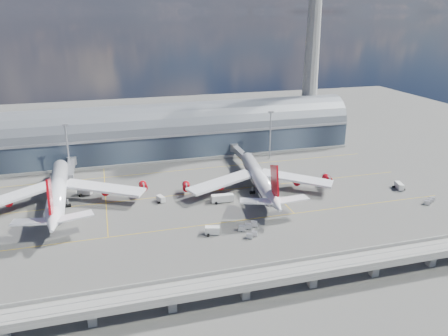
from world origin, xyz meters
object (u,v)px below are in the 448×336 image
object	(u,v)px
airliner_left	(57,191)
airliner_right	(259,179)
floodlight_mast_left	(68,149)
service_truck_4	(161,199)
floodlight_mast_right	(270,134)
service_truck_3	(399,186)
control_tower	(312,53)
cargo_train_2	(429,201)
service_truck_1	(212,230)
cargo_train_1	(248,226)
cargo_train_0	(252,235)
service_truck_2	(222,198)
service_truck_5	(85,192)

from	to	relation	value
airliner_left	airliner_right	size ratio (longest dim) A/B	1.08
floodlight_mast_left	service_truck_4	size ratio (longest dim) A/B	5.39
floodlight_mast_right	service_truck_3	xyz separation A→B (m)	(39.64, -54.52, -12.20)
control_tower	cargo_train_2	distance (m)	111.19
airliner_left	service_truck_1	xyz separation A→B (m)	(53.33, -39.38, -5.04)
service_truck_4	service_truck_1	bearing A→B (deg)	-87.77
airliner_right	service_truck_1	bearing A→B (deg)	-124.34
airliner_right	service_truck_4	bearing A→B (deg)	-172.74
service_truck_3	cargo_train_1	size ratio (longest dim) A/B	0.73
control_tower	cargo_train_1	world-z (taller)	control_tower
floodlight_mast_right	cargo_train_0	xyz separation A→B (m)	(-37.06, -78.36, -12.78)
floodlight_mast_left	service_truck_1	distance (m)	89.15
floodlight_mast_right	service_truck_4	world-z (taller)	floodlight_mast_right
cargo_train_0	cargo_train_2	world-z (taller)	cargo_train_2
control_tower	cargo_train_2	xyz separation A→B (m)	(7.22, -98.67, -50.77)
airliner_left	service_truck_3	size ratio (longest dim) A/B	12.11
service_truck_1	cargo_train_1	world-z (taller)	service_truck_1
control_tower	cargo_train_0	distance (m)	138.14
airliner_left	service_truck_3	xyz separation A→B (m)	(142.67, -21.30, -5.09)
service_truck_2	service_truck_4	xyz separation A→B (m)	(-24.20, 7.13, -0.43)
control_tower	service_truck_4	world-z (taller)	control_tower
service_truck_2	cargo_train_1	distance (m)	25.03
floodlight_mast_right	service_truck_5	xyz separation A→B (m)	(-93.36, -23.83, -12.20)
service_truck_2	service_truck_5	distance (m)	59.18
control_tower	service_truck_3	size ratio (longest dim) A/B	16.67
floodlight_mast_left	cargo_train_0	xyz separation A→B (m)	(62.94, -78.36, -12.78)
floodlight_mast_left	service_truck_4	world-z (taller)	floodlight_mast_left
service_truck_2	floodlight_mast_left	bearing A→B (deg)	56.13
service_truck_4	service_truck_3	bearing A→B (deg)	-28.26
airliner_right	service_truck_2	distance (m)	19.96
cargo_train_1	control_tower	bearing A→B (deg)	-15.40
floodlight_mast_right	service_truck_2	bearing A→B (deg)	-129.57
airliner_left	service_truck_2	world-z (taller)	airliner_left
floodlight_mast_left	service_truck_5	distance (m)	27.58
airliner_left	service_truck_1	bearing A→B (deg)	-37.87
floodlight_mast_right	service_truck_4	xyz separation A→B (m)	(-63.17, -40.03, -12.36)
floodlight_mast_right	cargo_train_1	size ratio (longest dim) A/B	3.05
service_truck_4	cargo_train_0	xyz separation A→B (m)	(26.11, -38.32, -0.42)
airliner_left	service_truck_5	world-z (taller)	airliner_left
floodlight_mast_left	service_truck_3	distance (m)	150.40
airliner_left	cargo_train_1	size ratio (longest dim) A/B	8.87
floodlight_mast_left	service_truck_3	xyz separation A→B (m)	(139.64, -54.52, -12.20)
control_tower	cargo_train_0	size ratio (longest dim) A/B	20.60
control_tower	airliner_right	xyz separation A→B (m)	(-55.63, -68.37, -45.95)
service_truck_2	service_truck_4	world-z (taller)	service_truck_2
floodlight_mast_left	cargo_train_1	world-z (taller)	floodlight_mast_left
floodlight_mast_left	service_truck_5	size ratio (longest dim) A/B	4.14
cargo_train_2	control_tower	bearing A→B (deg)	33.55
cargo_train_0	service_truck_2	bearing A→B (deg)	28.70
service_truck_2	cargo_train_2	world-z (taller)	service_truck_2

